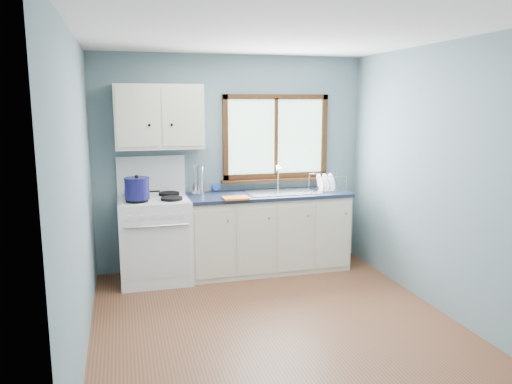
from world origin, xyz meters
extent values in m
cube|color=brown|center=(0.00, 0.00, -0.01)|extent=(3.20, 3.60, 0.02)
cube|color=white|center=(0.00, 0.00, 2.51)|extent=(3.20, 3.60, 0.02)
cube|color=slate|center=(0.00, 1.81, 1.25)|extent=(3.20, 0.02, 2.50)
cube|color=slate|center=(0.00, -1.81, 1.25)|extent=(3.20, 0.02, 2.50)
cube|color=slate|center=(-1.61, 0.00, 1.25)|extent=(0.02, 3.60, 2.50)
cube|color=slate|center=(1.61, 0.00, 1.25)|extent=(0.02, 3.60, 2.50)
cube|color=white|center=(-0.95, 1.47, 0.46)|extent=(0.76, 0.65, 0.92)
cube|color=white|center=(-0.95, 1.77, 1.14)|extent=(0.76, 0.05, 0.44)
cube|color=silver|center=(-0.95, 1.47, 0.93)|extent=(0.72, 0.59, 0.01)
cylinder|color=black|center=(-1.13, 1.32, 0.95)|extent=(0.23, 0.23, 0.03)
cylinder|color=black|center=(-0.77, 1.32, 0.95)|extent=(0.23, 0.23, 0.03)
cylinder|color=black|center=(-1.13, 1.61, 0.95)|extent=(0.23, 0.23, 0.03)
cylinder|color=black|center=(-0.77, 1.61, 0.95)|extent=(0.23, 0.23, 0.03)
cylinder|color=silver|center=(-0.95, 1.12, 0.70)|extent=(0.66, 0.02, 0.02)
cube|color=silver|center=(-0.95, 1.14, 0.40)|extent=(0.66, 0.01, 0.55)
cube|color=beige|center=(0.36, 1.49, 0.44)|extent=(1.85, 0.60, 0.88)
cube|color=black|center=(0.36, 1.51, 0.04)|extent=(1.85, 0.54, 0.08)
cube|color=black|center=(0.36, 1.49, 0.90)|extent=(1.89, 0.64, 0.04)
cube|color=silver|center=(0.54, 1.49, 0.92)|extent=(0.84, 0.46, 0.01)
cube|color=silver|center=(0.34, 1.49, 0.85)|extent=(0.36, 0.40, 0.14)
cube|color=silver|center=(0.74, 1.49, 0.85)|extent=(0.36, 0.40, 0.14)
cylinder|color=silver|center=(0.54, 1.69, 1.06)|extent=(0.02, 0.02, 0.28)
cylinder|color=silver|center=(0.54, 1.62, 1.19)|extent=(0.02, 0.16, 0.02)
sphere|color=silver|center=(0.54, 1.69, 1.20)|extent=(0.04, 0.04, 0.04)
cube|color=#9EC6A8|center=(0.54, 1.79, 1.55)|extent=(1.22, 0.01, 0.92)
cube|color=#40220F|center=(0.54, 1.77, 2.02)|extent=(1.30, 0.05, 0.06)
cube|color=#40220F|center=(0.54, 1.77, 1.08)|extent=(1.30, 0.05, 0.06)
cube|color=#40220F|center=(-0.08, 1.77, 1.55)|extent=(0.06, 0.05, 1.00)
cube|color=#40220F|center=(1.16, 1.77, 1.55)|extent=(0.06, 0.05, 1.00)
cube|color=#40220F|center=(0.54, 1.77, 1.55)|extent=(0.03, 0.05, 0.92)
cube|color=#40220F|center=(0.54, 1.74, 1.03)|extent=(1.36, 0.10, 0.03)
cube|color=beige|center=(-0.85, 1.63, 1.80)|extent=(0.95, 0.32, 0.70)
cube|color=beige|center=(-1.09, 1.46, 1.80)|extent=(0.44, 0.01, 0.62)
cube|color=beige|center=(-0.61, 1.46, 1.80)|extent=(0.44, 0.01, 0.62)
sphere|color=black|center=(-0.97, 1.45, 1.72)|extent=(0.03, 0.03, 0.03)
sphere|color=black|center=(-0.73, 1.45, 1.72)|extent=(0.03, 0.03, 0.03)
cylinder|color=black|center=(-1.13, 1.61, 0.99)|extent=(0.28, 0.28, 0.05)
cube|color=black|center=(-0.94, 1.59, 0.99)|extent=(0.14, 0.04, 0.02)
cylinder|color=#151451|center=(-1.12, 1.31, 1.07)|extent=(0.31, 0.31, 0.21)
cylinder|color=#151451|center=(-1.12, 1.31, 1.18)|extent=(0.32, 0.32, 0.01)
sphere|color=black|center=(-1.12, 1.31, 1.20)|extent=(0.05, 0.05, 0.04)
cylinder|color=silver|center=(-0.46, 1.62, 0.99)|extent=(0.14, 0.14, 0.13)
cylinder|color=silver|center=(-0.44, 1.64, 1.13)|extent=(0.01, 0.01, 0.20)
cylinder|color=silver|center=(-0.48, 1.63, 1.14)|extent=(0.01, 0.01, 0.23)
cylinder|color=silver|center=(-0.45, 1.61, 1.12)|extent=(0.01, 0.01, 0.18)
cylinder|color=silver|center=(-0.42, 1.58, 1.08)|extent=(0.10, 0.10, 0.33)
imported|color=blue|center=(-0.21, 1.75, 1.05)|extent=(0.11, 0.11, 0.26)
cube|color=orange|center=(-0.09, 1.24, 0.93)|extent=(0.28, 0.20, 0.02)
cube|color=silver|center=(1.10, 1.50, 0.93)|extent=(0.39, 0.30, 0.01)
cylinder|color=silver|center=(0.91, 1.37, 1.01)|extent=(0.01, 0.01, 0.18)
cylinder|color=silver|center=(1.28, 1.36, 1.01)|extent=(0.01, 0.01, 0.18)
cylinder|color=silver|center=(0.92, 1.64, 1.01)|extent=(0.01, 0.01, 0.18)
cylinder|color=silver|center=(1.28, 1.63, 1.01)|extent=(0.01, 0.01, 0.18)
cylinder|color=silver|center=(1.09, 1.36, 1.10)|extent=(0.37, 0.01, 0.01)
cylinder|color=silver|center=(1.10, 1.64, 1.10)|extent=(0.37, 0.01, 0.01)
cylinder|color=white|center=(1.00, 1.50, 1.02)|extent=(0.06, 0.20, 0.20)
cylinder|color=white|center=(1.08, 1.50, 1.02)|extent=(0.06, 0.20, 0.20)
cylinder|color=white|center=(1.15, 1.50, 1.02)|extent=(0.06, 0.20, 0.20)
camera|label=1|loc=(-1.27, -3.95, 1.95)|focal=35.00mm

